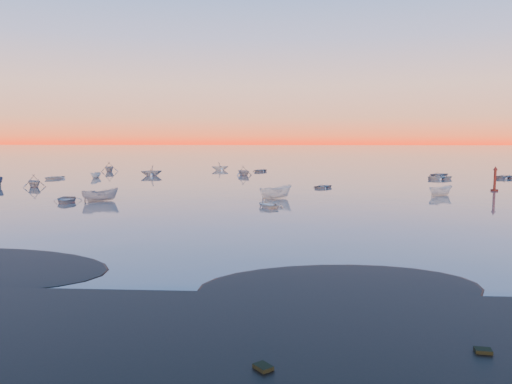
{
  "coord_description": "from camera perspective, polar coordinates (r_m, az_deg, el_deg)",
  "views": [
    {
      "loc": [
        5.11,
        -25.55,
        7.28
      ],
      "look_at": [
        1.97,
        28.0,
        1.29
      ],
      "focal_mm": 35.0,
      "sensor_mm": 36.0,
      "label": 1
    }
  ],
  "objects": [
    {
      "name": "ground",
      "position": [
        125.87,
        1.03,
        3.06
      ],
      "size": [
        600.0,
        600.0,
        0.0
      ],
      "primitive_type": "plane",
      "color": "#615651",
      "rests_on": "ground"
    },
    {
      "name": "boat_near_left",
      "position": [
        59.21,
        -20.85,
        -1.11
      ],
      "size": [
        4.61,
        2.96,
        1.07
      ],
      "primitive_type": "imported",
      "rotation": [
        0.0,
        0.0,
        0.3
      ],
      "color": "gray",
      "rests_on": "ground"
    },
    {
      "name": "moored_fleet",
      "position": [
        79.06,
        -0.36,
        1.09
      ],
      "size": [
        124.0,
        58.0,
        1.2
      ],
      "primitive_type": null,
      "color": "silver",
      "rests_on": "ground"
    },
    {
      "name": "boat_near_center",
      "position": [
        58.92,
        -17.35,
        -1.02
      ],
      "size": [
        3.71,
        4.38,
        1.42
      ],
      "primitive_type": "imported",
      "rotation": [
        0.0,
        0.0,
        2.15
      ],
      "color": "gray",
      "rests_on": "ground"
    },
    {
      "name": "channel_marker",
      "position": [
        74.05,
        25.63,
        1.15
      ],
      "size": [
        0.96,
        0.96,
        3.43
      ],
      "color": "#49150F",
      "rests_on": "ground"
    },
    {
      "name": "mud_lobes",
      "position": [
        26.11,
        -8.19,
        -9.86
      ],
      "size": [
        140.0,
        6.0,
        0.07
      ],
      "primitive_type": null,
      "color": "black",
      "rests_on": "ground"
    }
  ]
}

